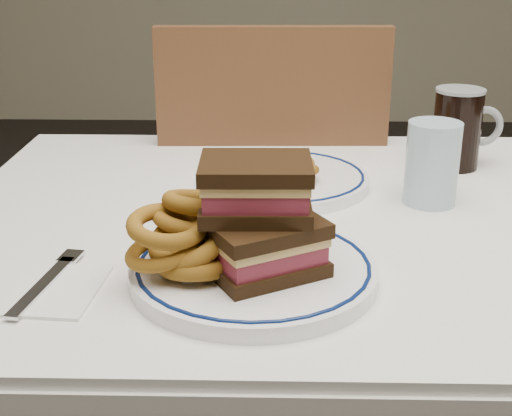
{
  "coord_description": "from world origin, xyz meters",
  "views": [
    {
      "loc": [
        -0.14,
        -0.99,
        1.14
      ],
      "look_at": [
        -0.16,
        -0.22,
        0.84
      ],
      "focal_mm": 50.0,
      "sensor_mm": 36.0,
      "label": 1
    }
  ],
  "objects_px": {
    "main_plate": "(254,270)",
    "far_plate": "(283,179)",
    "chair_far": "(270,221)",
    "beer_mug": "(459,128)",
    "reuben_sandwich": "(260,217)"
  },
  "relations": [
    {
      "from": "main_plate",
      "to": "far_plate",
      "type": "bearing_deg",
      "value": 83.27
    },
    {
      "from": "chair_far",
      "to": "main_plate",
      "type": "bearing_deg",
      "value": -91.47
    },
    {
      "from": "beer_mug",
      "to": "far_plate",
      "type": "relative_size",
      "value": 0.5
    },
    {
      "from": "far_plate",
      "to": "chair_far",
      "type": "bearing_deg",
      "value": 93.41
    },
    {
      "from": "chair_far",
      "to": "beer_mug",
      "type": "xyz_separation_m",
      "value": [
        0.33,
        -0.27,
        0.29
      ]
    },
    {
      "from": "chair_far",
      "to": "far_plate",
      "type": "height_order",
      "value": "chair_far"
    },
    {
      "from": "chair_far",
      "to": "reuben_sandwich",
      "type": "distance_m",
      "value": 0.79
    },
    {
      "from": "chair_far",
      "to": "beer_mug",
      "type": "height_order",
      "value": "chair_far"
    },
    {
      "from": "main_plate",
      "to": "beer_mug",
      "type": "xyz_separation_m",
      "value": [
        0.35,
        0.45,
        0.06
      ]
    },
    {
      "from": "main_plate",
      "to": "beer_mug",
      "type": "relative_size",
      "value": 2.11
    },
    {
      "from": "chair_far",
      "to": "main_plate",
      "type": "relative_size",
      "value": 3.27
    },
    {
      "from": "reuben_sandwich",
      "to": "main_plate",
      "type": "bearing_deg",
      "value": 124.22
    },
    {
      "from": "far_plate",
      "to": "main_plate",
      "type": "bearing_deg",
      "value": -96.73
    },
    {
      "from": "main_plate",
      "to": "reuben_sandwich",
      "type": "distance_m",
      "value": 0.08
    },
    {
      "from": "main_plate",
      "to": "far_plate",
      "type": "height_order",
      "value": "main_plate"
    }
  ]
}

